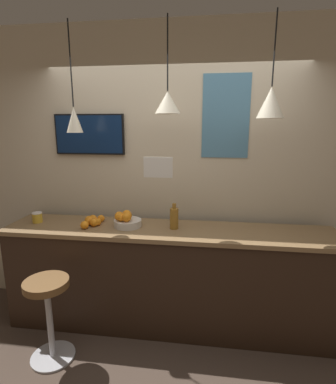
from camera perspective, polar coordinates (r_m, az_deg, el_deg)
ground_plane at (r=2.87m, az=-1.66°, el=-29.85°), size 14.00×14.00×0.00m
back_wall at (r=3.07m, az=1.03°, el=3.51°), size 8.00×0.06×2.90m
service_counter at (r=3.00m, az=-0.00°, el=-15.98°), size 3.08×0.58×1.00m
bar_stool at (r=2.79m, az=-21.85°, el=-19.30°), size 0.36×0.36×0.72m
fruit_bowl at (r=2.86m, az=-7.92°, el=-5.36°), size 0.26×0.26×0.15m
orange_pile at (r=2.98m, az=-14.33°, el=-5.37°), size 0.17×0.29×0.09m
juice_bottle at (r=2.77m, az=1.18°, el=-4.97°), size 0.08×0.08×0.24m
spread_jar at (r=3.23m, az=-23.64°, el=-4.45°), size 0.10×0.10×0.10m
pendant_lamp_left at (r=2.85m, az=-17.44°, el=13.15°), size 0.14×0.14×0.93m
pendant_lamp_middle at (r=2.62m, az=-0.07°, el=16.73°), size 0.22×0.22×0.77m
pendant_lamp_right at (r=2.64m, az=19.00°, el=15.85°), size 0.22×0.22×0.81m
mounted_tv at (r=3.20m, az=-14.73°, el=10.56°), size 0.72×0.04×0.40m
hanging_menu_board at (r=2.46m, az=-1.91°, el=4.72°), size 0.24×0.01×0.17m
wall_poster at (r=2.98m, az=10.95°, el=13.93°), size 0.44×0.01×0.78m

